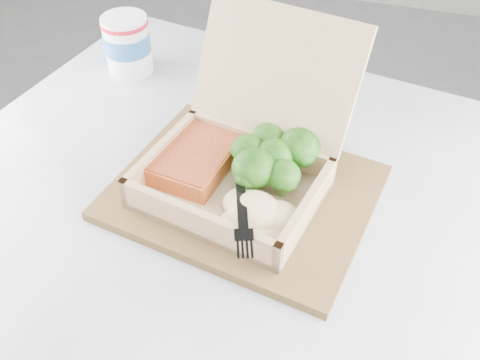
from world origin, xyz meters
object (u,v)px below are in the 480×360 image
(cafe_table, at_px, (213,280))
(takeout_container, at_px, (246,148))
(paper_cup, at_px, (127,43))
(serving_tray, at_px, (244,192))

(cafe_table, bearing_deg, takeout_container, 45.12)
(takeout_container, bearing_deg, paper_cup, 153.32)
(takeout_container, xyz_separation_m, paper_cup, (-0.27, 0.21, -0.01))
(serving_tray, height_order, paper_cup, paper_cup)
(serving_tray, distance_m, takeout_container, 0.06)
(cafe_table, relative_size, takeout_container, 3.12)
(paper_cup, bearing_deg, serving_tray, -40.58)
(serving_tray, relative_size, takeout_container, 1.13)
(cafe_table, distance_m, takeout_container, 0.25)
(cafe_table, height_order, paper_cup, paper_cup)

